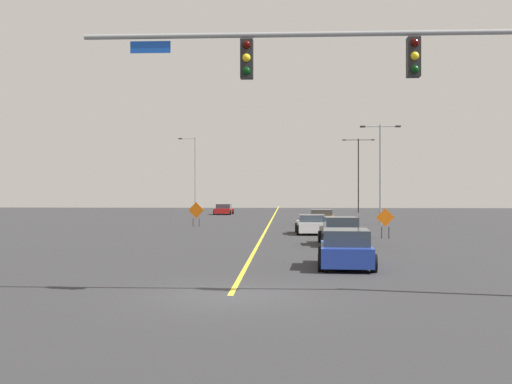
# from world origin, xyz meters

# --- Properties ---
(ground) EXTENTS (176.50, 176.50, 0.00)m
(ground) POSITION_xyz_m (0.00, 0.00, 0.00)
(ground) COLOR #2D2D30
(road_centre_stripe) EXTENTS (0.16, 98.05, 0.01)m
(road_centre_stripe) POSITION_xyz_m (0.00, 49.03, 0.00)
(road_centre_stripe) COLOR yellow
(road_centre_stripe) RESTS_ON ground
(traffic_signal_assembly) EXTENTS (13.41, 0.44, 7.46)m
(traffic_signal_assembly) POSITION_xyz_m (4.91, -0.01, 5.66)
(traffic_signal_assembly) COLOR gray
(traffic_signal_assembly) RESTS_ON ground
(street_lamp_far_left) EXTENTS (2.18, 0.24, 9.51)m
(street_lamp_far_left) POSITION_xyz_m (-9.99, 59.24, 5.21)
(street_lamp_far_left) COLOR gray
(street_lamp_far_left) RESTS_ON ground
(street_lamp_mid_left) EXTENTS (4.22, 0.24, 9.76)m
(street_lamp_mid_left) POSITION_xyz_m (10.95, 65.24, 5.72)
(street_lamp_mid_left) COLOR black
(street_lamp_mid_left) RESTS_ON ground
(street_lamp_far_right) EXTENTS (3.41, 0.24, 8.45)m
(street_lamp_far_right) POSITION_xyz_m (9.41, 35.87, 4.97)
(street_lamp_far_right) COLOR gray
(street_lamp_far_right) RESTS_ON ground
(construction_sign_right_shoulder) EXTENTS (1.30, 0.22, 1.96)m
(construction_sign_right_shoulder) POSITION_xyz_m (-5.74, 32.35, 1.23)
(construction_sign_right_shoulder) COLOR orange
(construction_sign_right_shoulder) RESTS_ON ground
(construction_sign_median_near) EXTENTS (1.10, 0.07, 1.80)m
(construction_sign_median_near) POSITION_xyz_m (7.39, 20.53, 1.14)
(construction_sign_median_near) COLOR orange
(construction_sign_median_near) RESTS_ON ground
(car_red_approaching) EXTENTS (2.22, 3.97, 1.27)m
(car_red_approaching) POSITION_xyz_m (-6.19, 58.16, 0.60)
(car_red_approaching) COLOR red
(car_red_approaching) RESTS_ON ground
(car_orange_passing) EXTENTS (2.23, 4.63, 1.31)m
(car_orange_passing) POSITION_xyz_m (4.39, 35.17, 0.62)
(car_orange_passing) COLOR orange
(car_orange_passing) RESTS_ON ground
(car_white_far) EXTENTS (2.18, 4.11, 1.27)m
(car_white_far) POSITION_xyz_m (3.17, 24.33, 0.61)
(car_white_far) COLOR white
(car_white_far) RESTS_ON ground
(car_blue_distant) EXTENTS (2.22, 4.01, 1.42)m
(car_blue_distant) POSITION_xyz_m (3.70, 6.36, 0.68)
(car_blue_distant) COLOR #1E389E
(car_blue_distant) RESTS_ON ground
(car_black_near) EXTENTS (2.20, 4.05, 1.47)m
(car_black_near) POSITION_xyz_m (4.34, 16.07, 0.67)
(car_black_near) COLOR black
(car_black_near) RESTS_ON ground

